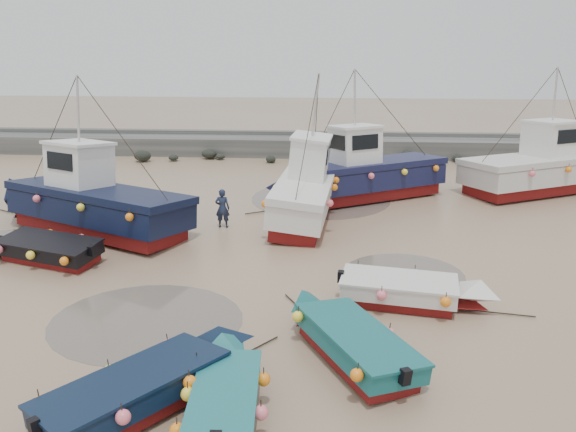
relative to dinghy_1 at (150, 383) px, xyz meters
name	(u,v)px	position (x,y,z in m)	size (l,w,h in m)	color
ground	(238,300)	(1.08, 5.19, -0.54)	(120.00, 120.00, 0.00)	#9D8364
seawall	(289,146)	(1.13, 27.18, 0.09)	(60.00, 4.92, 1.50)	#61615D
puddle_a	(147,321)	(-1.28, 3.70, -0.54)	(5.46, 5.46, 0.01)	#60574E
puddle_b	(404,274)	(6.39, 7.53, -0.54)	(4.08, 4.08, 0.01)	#60574E
puddle_c	(21,238)	(-8.42, 10.06, -0.54)	(3.88, 3.88, 0.01)	#60574E
puddle_d	(321,198)	(3.45, 16.66, -0.54)	(6.87, 6.87, 0.01)	#60574E
dinghy_1	(150,383)	(0.00, 0.00, 0.00)	(4.72, 5.38, 1.43)	maroon
dinghy_2	(226,388)	(1.69, -0.10, 0.03)	(1.93, 5.12, 1.43)	maroon
dinghy_4	(42,246)	(-6.37, 7.88, 0.01)	(5.90, 2.83, 1.43)	maroon
dinghy_5	(411,288)	(6.28, 5.19, 0.01)	(5.64, 2.48, 1.43)	maroon
dinghy_6	(347,335)	(4.31, 2.30, 0.00)	(3.63, 5.62, 1.43)	maroon
cabin_boat_0	(86,200)	(-6.05, 11.10, 0.77)	(10.62, 6.32, 6.22)	maroon
cabin_boat_1	(303,188)	(2.70, 13.44, 0.82)	(3.02, 9.60, 6.22)	maroon
cabin_boat_2	(362,173)	(5.43, 16.67, 0.79)	(9.71, 6.40, 6.22)	maroon
cabin_boat_3	(544,166)	(14.84, 18.79, 0.78)	(10.12, 6.51, 6.22)	maroon
person	(223,227)	(-0.59, 11.95, -0.54)	(0.61, 0.40, 1.67)	#1B243C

